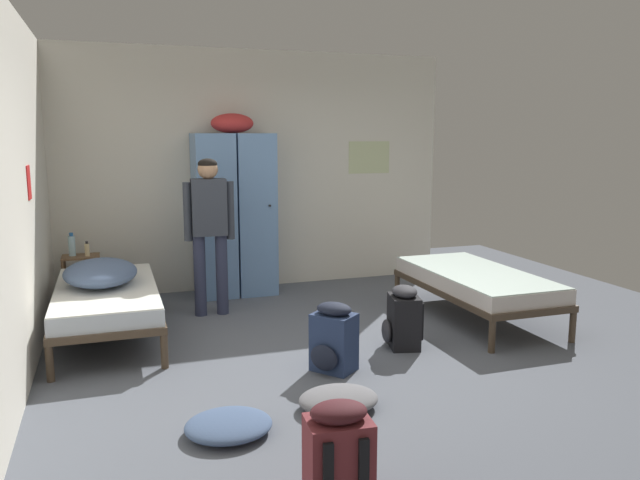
{
  "coord_description": "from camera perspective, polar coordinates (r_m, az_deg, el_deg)",
  "views": [
    {
      "loc": [
        -1.68,
        -4.68,
        1.85
      ],
      "look_at": [
        0.0,
        0.26,
        0.95
      ],
      "focal_mm": 34.87,
      "sensor_mm": 36.0,
      "label": 1
    }
  ],
  "objects": [
    {
      "name": "bed_left_rear",
      "position": [
        5.96,
        -18.99,
        -5.04
      ],
      "size": [
        0.9,
        1.9,
        0.49
      ],
      "color": "#473828",
      "rests_on": "ground_plane"
    },
    {
      "name": "lotion_bottle",
      "position": [
        7.0,
        -20.59,
        -0.82
      ],
      "size": [
        0.05,
        0.05,
        0.16
      ],
      "color": "beige",
      "rests_on": "shelf_unit"
    },
    {
      "name": "clothes_pile_denim",
      "position": [
        4.07,
        -8.39,
        -16.46
      ],
      "size": [
        0.55,
        0.5,
        0.11
      ],
      "color": "#42567A",
      "rests_on": "ground_plane"
    },
    {
      "name": "backpack_navy",
      "position": [
        4.92,
        1.23,
        -9.06
      ],
      "size": [
        0.42,
        0.41,
        0.55
      ],
      "color": "navy",
      "rests_on": "ground_plane"
    },
    {
      "name": "backpack_black",
      "position": [
        5.5,
        7.6,
        -7.13
      ],
      "size": [
        0.38,
        0.37,
        0.55
      ],
      "color": "black",
      "rests_on": "ground_plane"
    },
    {
      "name": "person_traveler",
      "position": [
        6.37,
        -10.12,
        1.66
      ],
      "size": [
        0.51,
        0.22,
        1.6
      ],
      "color": "#2D334C",
      "rests_on": "ground_plane"
    },
    {
      "name": "ground_plane",
      "position": [
        5.31,
        0.92,
        -10.62
      ],
      "size": [
        8.33,
        8.33,
        0.0
      ],
      "primitive_type": "plane",
      "color": "#565B66"
    },
    {
      "name": "clothes_pile_grey",
      "position": [
        4.35,
        1.71,
        -14.41
      ],
      "size": [
        0.55,
        0.46,
        0.13
      ],
      "color": "slate",
      "rests_on": "ground_plane"
    },
    {
      "name": "shelf_unit",
      "position": [
        7.09,
        -21.01,
        -3.13
      ],
      "size": [
        0.38,
        0.3,
        0.57
      ],
      "color": "brown",
      "rests_on": "ground_plane"
    },
    {
      "name": "bedding_heap",
      "position": [
        5.99,
        -19.5,
        -2.83
      ],
      "size": [
        0.64,
        0.89,
        0.22
      ],
      "color": "slate",
      "rests_on": "bed_left_rear"
    },
    {
      "name": "backpack_maroon",
      "position": [
        3.28,
        1.65,
        -19.22
      ],
      "size": [
        0.34,
        0.35,
        0.55
      ],
      "color": "maroon",
      "rests_on": "ground_plane"
    },
    {
      "name": "water_bottle",
      "position": [
        7.05,
        -21.81,
        -0.47
      ],
      "size": [
        0.07,
        0.07,
        0.25
      ],
      "color": "#B2DBEA",
      "rests_on": "shelf_unit"
    },
    {
      "name": "bed_right",
      "position": [
        6.44,
        14.1,
        -3.71
      ],
      "size": [
        0.9,
        1.9,
        0.49
      ],
      "color": "#473828",
      "rests_on": "ground_plane"
    },
    {
      "name": "locker_bank",
      "position": [
        7.19,
        -7.87,
        2.64
      ],
      "size": [
        0.9,
        0.55,
        2.07
      ],
      "color": "#6B93C6",
      "rests_on": "ground_plane"
    },
    {
      "name": "room_backdrop",
      "position": [
        5.97,
        -14.38,
        5.22
      ],
      "size": [
        4.73,
        5.27,
        2.81
      ],
      "color": "silver",
      "rests_on": "ground_plane"
    }
  ]
}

